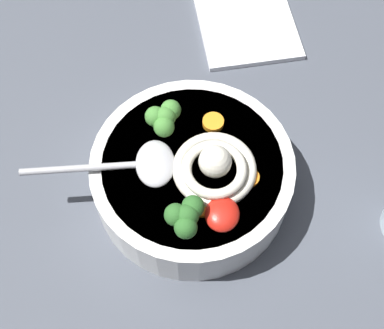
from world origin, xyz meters
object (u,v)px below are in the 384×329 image
(soup_spoon, at_px, (143,164))
(folded_napkin, at_px, (247,24))
(noodle_pile, at_px, (214,167))
(soup_bowl, at_px, (192,177))

(soup_spoon, bearing_deg, folded_napkin, -120.58)
(folded_napkin, bearing_deg, soup_spoon, -18.88)
(noodle_pile, height_order, soup_spoon, noodle_pile)
(soup_bowl, distance_m, folded_napkin, 0.28)
(folded_napkin, bearing_deg, soup_bowl, -9.19)
(soup_bowl, xyz_separation_m, noodle_pile, (0.01, 0.03, 0.05))
(soup_bowl, bearing_deg, folded_napkin, 170.81)
(noodle_pile, relative_size, folded_napkin, 0.68)
(soup_bowl, relative_size, folded_napkin, 1.55)
(soup_bowl, distance_m, noodle_pile, 0.05)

